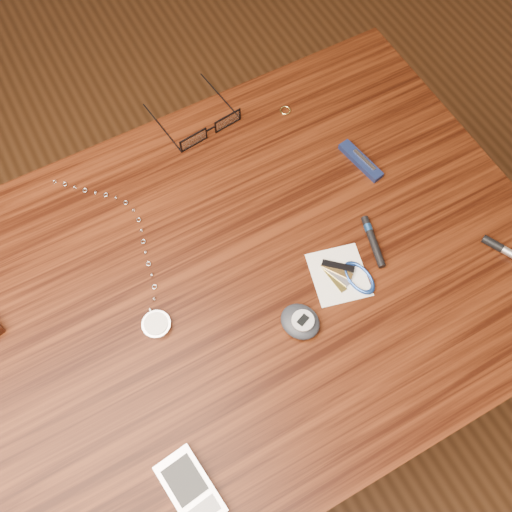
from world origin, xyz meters
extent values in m
plane|color=#472814|center=(0.00, 0.00, 0.00)|extent=(3.80, 3.80, 0.00)
cube|color=#3A1709|center=(0.00, 0.00, 0.73)|extent=(1.00, 0.70, 0.03)
cylinder|color=#4C2814|center=(0.45, -0.30, 0.36)|extent=(0.05, 0.05, 0.71)
cylinder|color=#4C2814|center=(0.45, 0.30, 0.36)|extent=(0.05, 0.05, 0.71)
cube|color=black|center=(0.06, 0.27, 0.76)|extent=(0.05, 0.01, 0.03)
cube|color=silver|center=(0.06, 0.27, 0.76)|extent=(0.05, 0.01, 0.02)
cylinder|color=black|center=(0.02, 0.33, 0.75)|extent=(0.02, 0.13, 0.00)
cube|color=black|center=(0.13, 0.27, 0.76)|extent=(0.05, 0.01, 0.03)
cube|color=silver|center=(0.13, 0.27, 0.76)|extent=(0.05, 0.01, 0.02)
cylinder|color=black|center=(0.15, 0.34, 0.75)|extent=(0.02, 0.13, 0.00)
cube|color=black|center=(0.09, 0.27, 0.77)|extent=(0.02, 0.00, 0.00)
torus|color=#DCC468|center=(0.24, 0.25, 0.75)|extent=(0.03, 0.03, 0.00)
cylinder|color=silver|center=(-0.14, -0.01, 0.76)|extent=(0.04, 0.04, 0.01)
cylinder|color=silver|center=(-0.14, -0.01, 0.76)|extent=(0.04, 0.04, 0.00)
cylinder|color=silver|center=(-0.14, 0.02, 0.76)|extent=(0.01, 0.01, 0.01)
torus|color=silver|center=(-0.12, 0.03, 0.75)|extent=(0.01, 0.01, 0.01)
torus|color=silver|center=(-0.12, 0.05, 0.75)|extent=(0.01, 0.01, 0.00)
torus|color=silver|center=(-0.11, 0.07, 0.75)|extent=(0.01, 0.01, 0.01)
torus|color=silver|center=(-0.11, 0.09, 0.75)|extent=(0.01, 0.01, 0.00)
torus|color=silver|center=(-0.10, 0.11, 0.75)|extent=(0.01, 0.01, 0.01)
torus|color=silver|center=(-0.10, 0.13, 0.75)|extent=(0.01, 0.01, 0.00)
torus|color=silver|center=(-0.09, 0.15, 0.75)|extent=(0.01, 0.00, 0.01)
torus|color=silver|center=(-0.09, 0.17, 0.75)|extent=(0.01, 0.01, 0.00)
torus|color=silver|center=(-0.09, 0.19, 0.75)|extent=(0.01, 0.00, 0.01)
torus|color=silver|center=(-0.09, 0.21, 0.75)|extent=(0.01, 0.01, 0.00)
torus|color=silver|center=(-0.11, 0.23, 0.75)|extent=(0.01, 0.01, 0.01)
torus|color=silver|center=(-0.12, 0.24, 0.75)|extent=(0.01, 0.01, 0.00)
torus|color=silver|center=(-0.13, 0.26, 0.75)|extent=(0.01, 0.01, 0.01)
torus|color=silver|center=(-0.15, 0.27, 0.75)|extent=(0.01, 0.01, 0.00)
torus|color=silver|center=(-0.16, 0.28, 0.75)|extent=(0.01, 0.01, 0.01)
torus|color=silver|center=(-0.17, 0.30, 0.75)|extent=(0.01, 0.01, 0.00)
torus|color=silver|center=(-0.18, 0.31, 0.75)|extent=(0.01, 0.00, 0.01)
cube|color=silver|center=(-0.19, -0.24, 0.76)|extent=(0.07, 0.11, 0.01)
cube|color=black|center=(-0.19, -0.23, 0.76)|extent=(0.05, 0.06, 0.00)
cube|color=gray|center=(-0.19, -0.27, 0.76)|extent=(0.04, 0.03, 0.00)
ellipsoid|color=#1F232A|center=(0.05, -0.11, 0.76)|extent=(0.07, 0.08, 0.02)
cylinder|color=#A9ABB1|center=(0.05, -0.11, 0.77)|extent=(0.03, 0.03, 0.00)
cube|color=black|center=(0.05, -0.11, 0.77)|extent=(0.02, 0.02, 0.00)
cube|color=white|center=(0.15, -0.07, 0.75)|extent=(0.11, 0.11, 0.00)
torus|color=#1F47AD|center=(0.17, -0.09, 0.75)|extent=(0.06, 0.06, 0.01)
cube|color=olive|center=(0.14, -0.07, 0.75)|extent=(0.02, 0.05, 0.00)
cube|color=silver|center=(0.14, -0.07, 0.75)|extent=(0.03, 0.05, 0.00)
cube|color=olive|center=(0.15, -0.06, 0.76)|extent=(0.04, 0.05, 0.00)
cube|color=black|center=(0.15, -0.06, 0.76)|extent=(0.05, 0.04, 0.00)
cube|color=#0F163D|center=(0.29, 0.09, 0.76)|extent=(0.04, 0.10, 0.01)
cube|color=#B4B4B8|center=(0.30, 0.09, 0.76)|extent=(0.01, 0.05, 0.00)
cylinder|color=black|center=(0.39, -0.14, 0.76)|extent=(0.03, 0.04, 0.01)
cylinder|color=black|center=(0.23, -0.05, 0.76)|extent=(0.04, 0.09, 0.01)
cylinder|color=#265CAD|center=(0.23, -0.02, 0.76)|extent=(0.02, 0.02, 0.01)
camera|label=1|loc=(-0.14, -0.32, 1.57)|focal=40.00mm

